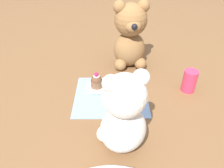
{
  "coord_description": "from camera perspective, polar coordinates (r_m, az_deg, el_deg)",
  "views": [
    {
      "loc": [
        0.0,
        0.62,
        0.51
      ],
      "look_at": [
        0.0,
        0.0,
        0.06
      ],
      "focal_mm": 35.0,
      "sensor_mm": 36.0,
      "label": 1
    }
  ],
  "objects": [
    {
      "name": "teddy_bear_tan",
      "position": [
        0.93,
        5.01,
        12.54
      ],
      "size": [
        0.15,
        0.15,
        0.28
      ],
      "rotation": [
        0.0,
        0.0,
        3.24
      ],
      "color": "olive",
      "rests_on": "ground_plane"
    },
    {
      "name": "cupcake_near_cream_bear",
      "position": [
        0.73,
        0.66,
        -4.77
      ],
      "size": [
        0.05,
        0.05,
        0.07
      ],
      "color": "brown",
      "rests_on": "knitted_placemat"
    },
    {
      "name": "juice_glass",
      "position": [
        0.86,
        19.82,
        0.78
      ],
      "size": [
        0.05,
        0.05,
        0.09
      ],
      "primitive_type": "cylinder",
      "color": "#DB3356",
      "rests_on": "ground_plane"
    },
    {
      "name": "cupcake_near_tan_bear",
      "position": [
        0.82,
        -3.78,
        0.65
      ],
      "size": [
        0.05,
        0.05,
        0.06
      ],
      "color": "brown",
      "rests_on": "saucer_plate"
    },
    {
      "name": "teddy_bear_cream",
      "position": [
        0.56,
        3.33,
        -8.17
      ],
      "size": [
        0.15,
        0.14,
        0.25
      ],
      "rotation": [
        0.0,
        0.0,
        0.3
      ],
      "color": "silver",
      "rests_on": "ground_plane"
    },
    {
      "name": "knitted_placemat",
      "position": [
        0.8,
        -0.0,
        -3.07
      ],
      "size": [
        0.26,
        0.23,
        0.01
      ],
      "primitive_type": "cube",
      "color": "#7A9ED1",
      "rests_on": "ground_plane"
    },
    {
      "name": "saucer_plate",
      "position": [
        0.84,
        -3.72,
        -0.77
      ],
      "size": [
        0.09,
        0.09,
        0.01
      ],
      "primitive_type": "cylinder",
      "color": "white",
      "rests_on": "knitted_placemat"
    },
    {
      "name": "ground_plane",
      "position": [
        0.8,
        -0.0,
        -3.23
      ],
      "size": [
        4.0,
        4.0,
        0.0
      ],
      "primitive_type": "plane",
      "color": "brown"
    }
  ]
}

